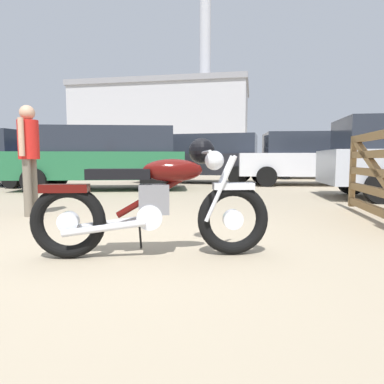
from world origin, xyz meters
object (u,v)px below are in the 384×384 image
(red_hatchback_near, at_px, (202,157))
(bystander, at_px, (29,149))
(pale_sedan_back, at_px, (312,157))
(blue_hatchback_right, at_px, (312,160))
(white_estate_far, at_px, (104,156))
(vintage_motorcycle, at_px, (158,201))

(red_hatchback_near, bearing_deg, bystander, 82.70)
(red_hatchback_near, distance_m, pale_sedan_back, 3.80)
(blue_hatchback_right, distance_m, white_estate_far, 9.81)
(red_hatchback_near, relative_size, white_estate_far, 1.00)
(vintage_motorcycle, distance_m, white_estate_far, 6.95)
(vintage_motorcycle, relative_size, red_hatchback_near, 0.42)
(pale_sedan_back, xyz_separation_m, blue_hatchback_right, (1.03, 4.07, -0.10))
(red_hatchback_near, height_order, blue_hatchback_right, red_hatchback_near)
(blue_hatchback_right, bearing_deg, white_estate_far, 41.81)
(bystander, bearing_deg, red_hatchback_near, 71.72)
(vintage_motorcycle, relative_size, bystander, 1.25)
(bystander, relative_size, blue_hatchback_right, 0.39)
(pale_sedan_back, bearing_deg, white_estate_far, 20.28)
(red_hatchback_near, xyz_separation_m, white_estate_far, (-2.57, -3.13, 0.00))
(red_hatchback_near, bearing_deg, blue_hatchback_right, -136.26)
(vintage_motorcycle, bearing_deg, bystander, 130.47)
(blue_hatchback_right, bearing_deg, bystander, 57.99)
(vintage_motorcycle, distance_m, blue_hatchback_right, 13.63)
(vintage_motorcycle, height_order, bystander, bystander)
(bystander, height_order, white_estate_far, white_estate_far)
(vintage_motorcycle, bearing_deg, white_estate_far, 103.63)
(bystander, bearing_deg, vintage_motorcycle, -41.91)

